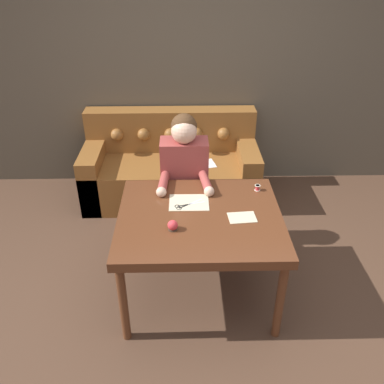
# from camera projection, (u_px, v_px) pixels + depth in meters

# --- Properties ---
(ground_plane) EXTENTS (16.00, 16.00, 0.00)m
(ground_plane) POSITION_uv_depth(u_px,v_px,m) (204.00, 303.00, 3.14)
(ground_plane) COLOR #4C3323
(wall_back) EXTENTS (8.00, 0.06, 2.60)m
(wall_back) POSITION_uv_depth(u_px,v_px,m) (196.00, 66.00, 4.19)
(wall_back) COLOR brown
(wall_back) RESTS_ON ground_plane
(dining_table) EXTENTS (1.17, 1.02, 0.73)m
(dining_table) POSITION_uv_depth(u_px,v_px,m) (200.00, 223.00, 2.93)
(dining_table) COLOR #562D19
(dining_table) RESTS_ON ground_plane
(couch) EXTENTS (1.80, 0.81, 0.89)m
(couch) POSITION_uv_depth(u_px,v_px,m) (171.00, 169.00, 4.35)
(couch) COLOR brown
(couch) RESTS_ON ground_plane
(person) EXTENTS (0.45, 0.57, 1.24)m
(person) POSITION_uv_depth(u_px,v_px,m) (185.00, 182.00, 3.48)
(person) COLOR #33281E
(person) RESTS_ON ground_plane
(pattern_paper_main) EXTENTS (0.30, 0.23, 0.00)m
(pattern_paper_main) POSITION_uv_depth(u_px,v_px,m) (189.00, 202.00, 3.03)
(pattern_paper_main) COLOR beige
(pattern_paper_main) RESTS_ON dining_table
(pattern_paper_offcut) EXTENTS (0.21, 0.15, 0.00)m
(pattern_paper_offcut) POSITION_uv_depth(u_px,v_px,m) (242.00, 217.00, 2.86)
(pattern_paper_offcut) COLOR beige
(pattern_paper_offcut) RESTS_ON dining_table
(scissors) EXTENTS (0.23, 0.15, 0.01)m
(scissors) POSITION_uv_depth(u_px,v_px,m) (185.00, 206.00, 2.99)
(scissors) COLOR silver
(scissors) RESTS_ON dining_table
(thread_spool) EXTENTS (0.04, 0.04, 0.05)m
(thread_spool) POSITION_uv_depth(u_px,v_px,m) (257.00, 188.00, 3.17)
(thread_spool) COLOR red
(thread_spool) RESTS_ON dining_table
(pin_cushion) EXTENTS (0.07, 0.07, 0.07)m
(pin_cushion) POSITION_uv_depth(u_px,v_px,m) (173.00, 226.00, 2.72)
(pin_cushion) COLOR #4C3828
(pin_cushion) RESTS_ON dining_table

